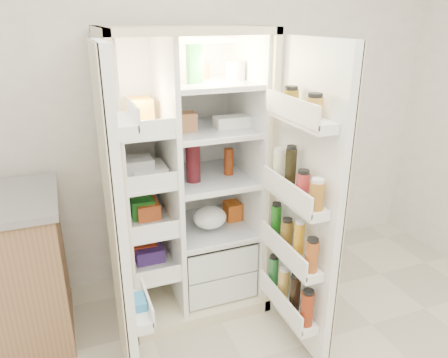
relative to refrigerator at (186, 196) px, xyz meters
name	(u,v)px	position (x,y,z in m)	size (l,w,h in m)	color
wall_back	(183,94)	(0.10, 0.35, 0.60)	(4.00, 0.02, 2.70)	white
refrigerator	(186,196)	(0.00, 0.00, 0.00)	(0.92, 0.70, 1.80)	beige
freezer_door	(118,230)	(-0.52, -0.60, 0.15)	(0.15, 0.40, 1.72)	white
fridge_door	(305,209)	(0.46, -0.70, 0.13)	(0.17, 0.58, 1.72)	white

